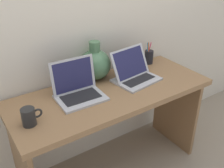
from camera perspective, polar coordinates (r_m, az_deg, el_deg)
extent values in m
cube|color=beige|center=(1.88, -5.61, 14.87)|extent=(4.40, 0.04, 2.40)
cube|color=olive|center=(1.80, 0.00, -1.95)|extent=(1.41, 0.56, 0.04)
cube|color=olive|center=(2.38, 13.52, -5.12)|extent=(0.03, 0.48, 0.71)
cube|color=#B2B2B7|center=(1.71, -6.80, -3.01)|extent=(0.31, 0.24, 0.01)
cube|color=black|center=(1.70, -6.82, -2.75)|extent=(0.25, 0.15, 0.00)
cube|color=#B2B2B7|center=(1.73, -8.44, 1.86)|extent=(0.30, 0.05, 0.23)
cube|color=#23234C|center=(1.73, -8.44, 1.86)|extent=(0.27, 0.05, 0.20)
cube|color=#B2B2B7|center=(1.93, 5.33, 0.94)|extent=(0.34, 0.28, 0.01)
cube|color=black|center=(1.92, 5.34, 1.18)|extent=(0.27, 0.17, 0.00)
cube|color=#B2B2B7|center=(1.92, 3.96, 4.61)|extent=(0.33, 0.14, 0.21)
cube|color=#23234C|center=(1.92, 3.96, 4.61)|extent=(0.29, 0.13, 0.19)
ellipsoid|color=#47704C|center=(1.91, -3.68, 4.23)|extent=(0.23, 0.23, 0.22)
cylinder|color=#47704C|center=(1.86, -3.82, 8.11)|extent=(0.08, 0.08, 0.08)
cylinder|color=black|center=(1.52, -17.69, -6.83)|extent=(0.08, 0.08, 0.10)
torus|color=black|center=(1.52, -15.90, -6.11)|extent=(0.06, 0.01, 0.06)
cylinder|color=black|center=(2.20, 8.01, 5.83)|extent=(0.07, 0.07, 0.11)
cylinder|color=#D83359|center=(2.20, 8.08, 7.19)|extent=(0.03, 0.02, 0.14)
cylinder|color=#338CBF|center=(2.18, 7.75, 7.04)|extent=(0.01, 0.02, 0.15)
cylinder|color=orange|center=(2.17, 7.95, 7.04)|extent=(0.01, 0.02, 0.15)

